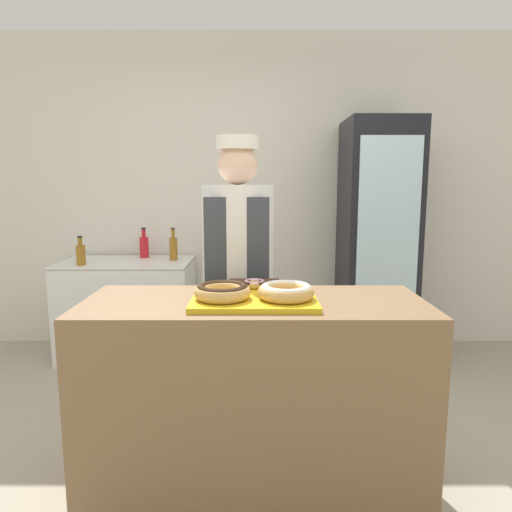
# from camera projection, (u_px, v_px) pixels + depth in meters

# --- Properties ---
(ground_plane) EXTENTS (14.00, 14.00, 0.00)m
(ground_plane) POSITION_uv_depth(u_px,v_px,m) (256.00, 492.00, 2.13)
(ground_plane) COLOR #A89E89
(wall_back) EXTENTS (8.00, 0.06, 2.70)m
(wall_back) POSITION_uv_depth(u_px,v_px,m) (257.00, 193.00, 4.03)
(wall_back) COLOR silver
(wall_back) RESTS_ON ground_plane
(display_counter) EXTENTS (1.50, 0.59, 0.93)m
(display_counter) POSITION_uv_depth(u_px,v_px,m) (256.00, 400.00, 2.06)
(display_counter) COLOR brown
(display_counter) RESTS_ON ground_plane
(serving_tray) EXTENTS (0.53, 0.45, 0.02)m
(serving_tray) POSITION_uv_depth(u_px,v_px,m) (256.00, 298.00, 1.99)
(serving_tray) COLOR yellow
(serving_tray) RESTS_ON display_counter
(donut_chocolate_glaze) EXTENTS (0.24, 0.24, 0.06)m
(donut_chocolate_glaze) POSITION_uv_depth(u_px,v_px,m) (224.00, 291.00, 1.91)
(donut_chocolate_glaze) COLOR tan
(donut_chocolate_glaze) RESTS_ON serving_tray
(donut_light_glaze) EXTENTS (0.24, 0.24, 0.06)m
(donut_light_glaze) POSITION_uv_depth(u_px,v_px,m) (288.00, 291.00, 1.91)
(donut_light_glaze) COLOR tan
(donut_light_glaze) RESTS_ON serving_tray
(donut_mini_center) EXTENTS (0.11, 0.11, 0.03)m
(donut_mini_center) POSITION_uv_depth(u_px,v_px,m) (256.00, 283.00, 2.13)
(donut_mini_center) COLOR tan
(donut_mini_center) RESTS_ON serving_tray
(brownie_back_left) EXTENTS (0.10, 0.10, 0.03)m
(brownie_back_left) POSITION_uv_depth(u_px,v_px,m) (241.00, 284.00, 2.13)
(brownie_back_left) COLOR #382111
(brownie_back_left) RESTS_ON serving_tray
(brownie_back_right) EXTENTS (0.10, 0.10, 0.03)m
(brownie_back_right) POSITION_uv_depth(u_px,v_px,m) (271.00, 284.00, 2.13)
(brownie_back_right) COLOR #382111
(brownie_back_right) RESTS_ON serving_tray
(baker_person) EXTENTS (0.40, 0.40, 1.68)m
(baker_person) POSITION_uv_depth(u_px,v_px,m) (240.00, 282.00, 2.56)
(baker_person) COLOR #4C4C51
(baker_person) RESTS_ON ground_plane
(beverage_fridge) EXTENTS (0.56, 0.62, 1.93)m
(beverage_fridge) POSITION_uv_depth(u_px,v_px,m) (379.00, 241.00, 3.71)
(beverage_fridge) COLOR black
(beverage_fridge) RESTS_ON ground_plane
(chest_freezer) EXTENTS (1.05, 0.63, 0.81)m
(chest_freezer) POSITION_uv_depth(u_px,v_px,m) (130.00, 308.00, 3.81)
(chest_freezer) COLOR white
(chest_freezer) RESTS_ON ground_plane
(bottle_red) EXTENTS (0.08, 0.08, 0.26)m
(bottle_red) POSITION_uv_depth(u_px,v_px,m) (146.00, 246.00, 3.91)
(bottle_red) COLOR red
(bottle_red) RESTS_ON chest_freezer
(bottle_amber) EXTENTS (0.07, 0.07, 0.27)m
(bottle_amber) POSITION_uv_depth(u_px,v_px,m) (175.00, 248.00, 3.78)
(bottle_amber) COLOR #99661E
(bottle_amber) RESTS_ON chest_freezer
(bottle_amber_b) EXTENTS (0.07, 0.07, 0.23)m
(bottle_amber_b) POSITION_uv_depth(u_px,v_px,m) (83.00, 254.00, 3.55)
(bottle_amber_b) COLOR #99661E
(bottle_amber_b) RESTS_ON chest_freezer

